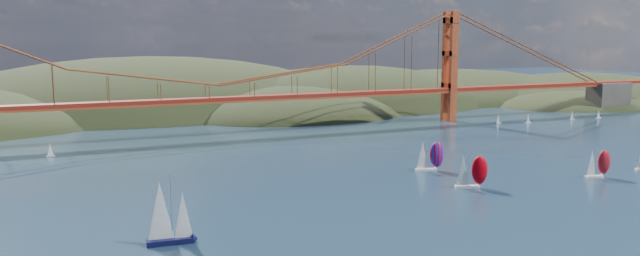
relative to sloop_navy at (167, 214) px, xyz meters
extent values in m
ellipsoid|color=black|center=(38.88, 254.44, -23.27)|extent=(300.00, 180.00, 96.00)
ellipsoid|color=black|center=(158.88, 224.44, -19.77)|extent=(220.00, 140.00, 76.00)
ellipsoid|color=black|center=(108.88, 194.44, -14.87)|extent=(140.00, 110.00, 48.00)
ellipsoid|color=black|center=(248.88, 244.44, -16.97)|extent=(260.00, 160.00, 60.00)
ellipsoid|color=black|center=(333.88, 204.44, -15.57)|extent=(220.00, 150.00, 52.00)
ellipsoid|color=black|center=(288.88, 164.44, -11.37)|extent=(120.00, 90.00, 28.00)
cube|color=maroon|center=(48.88, 134.44, 9.53)|extent=(440.00, 7.00, 1.60)
cube|color=maroon|center=(48.88, 134.44, 8.33)|extent=(440.00, 7.00, 0.80)
cube|color=maroon|center=(168.88, 134.44, 21.03)|extent=(4.00, 8.50, 55.00)
cube|color=#4C443D|center=(282.88, 134.44, 1.53)|extent=(24.00, 12.00, 16.00)
cube|color=maroon|center=(294.88, 134.44, 9.53)|extent=(52.00, 7.00, 1.60)
cube|color=#0C0D33|center=(0.36, -0.04, -5.91)|extent=(9.59, 3.61, 1.12)
cylinder|color=#99999E|center=(0.83, -0.09, 1.42)|extent=(0.14, 0.14, 13.53)
cone|color=silver|center=(-1.31, 0.14, 0.74)|extent=(5.78, 5.78, 11.91)
cone|color=silver|center=(3.16, -0.34, -0.61)|extent=(4.13, 4.13, 9.47)
cube|color=white|center=(86.00, 13.33, -6.08)|extent=(6.67, 4.17, 0.78)
cylinder|color=#99999E|center=(86.30, 13.21, -0.84)|extent=(0.10, 0.10, 9.70)
cone|color=silver|center=(84.92, 13.78, -1.33)|extent=(4.74, 4.74, 8.54)
ellipsoid|color=#C9000A|center=(89.28, 11.96, -1.33)|extent=(5.28, 4.37, 8.15)
cube|color=silver|center=(129.10, 7.58, -6.11)|extent=(6.12, 2.61, 0.71)
cylinder|color=#99999E|center=(129.40, 7.53, -1.31)|extent=(0.09, 0.09, 8.89)
cone|color=silver|center=(128.05, 7.76, -1.76)|extent=(3.82, 3.82, 7.82)
ellipsoid|color=#B2141D|center=(132.32, 7.04, -1.76)|extent=(4.52, 3.26, 7.47)
cube|color=white|center=(88.57, 37.17, -6.07)|extent=(6.83, 3.39, 0.79)
cylinder|color=#99999E|center=(88.89, 37.09, -0.75)|extent=(0.10, 0.10, 9.87)
cone|color=silver|center=(87.42, 37.46, -1.24)|extent=(4.47, 4.47, 8.68)
ellipsoid|color=#B80015|center=(92.08, 36.28, -1.24)|extent=(5.17, 3.93, 8.29)
cube|color=silver|center=(-18.92, 113.47, -6.22)|extent=(3.00, 1.00, 0.50)
cone|color=white|center=(-18.92, 113.47, -3.87)|extent=(2.00, 2.00, 4.20)
cube|color=silver|center=(183.86, 114.18, -6.22)|extent=(3.00, 1.00, 0.50)
cone|color=white|center=(183.86, 114.18, -3.87)|extent=(2.00, 2.00, 4.20)
cube|color=silver|center=(198.32, 109.09, -6.22)|extent=(3.00, 1.00, 0.50)
cone|color=white|center=(198.32, 109.09, -3.87)|extent=(2.00, 2.00, 4.20)
cube|color=silver|center=(228.93, 110.22, -6.22)|extent=(3.00, 1.00, 0.50)
cone|color=white|center=(228.93, 110.22, -3.87)|extent=(2.00, 2.00, 4.20)
cube|color=silver|center=(245.76, 108.37, -6.22)|extent=(3.00, 1.00, 0.50)
cone|color=white|center=(245.76, 108.37, -3.87)|extent=(2.00, 2.00, 4.20)
camera|label=1|loc=(-23.37, -124.67, 35.42)|focal=35.00mm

